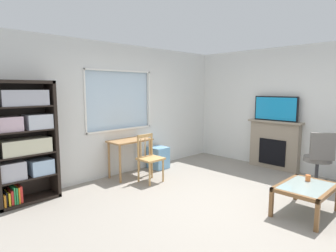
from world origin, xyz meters
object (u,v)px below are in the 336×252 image
object	(u,v)px
desk_under_window	(130,146)
office_chair	(319,156)
tv	(276,109)
bookshelf	(24,140)
fireplace	(274,145)
plastic_drawer_unit	(158,157)
wooden_chair	(149,158)
coffee_table	(306,190)
sippy_cup	(308,178)

from	to	relation	value
desk_under_window	office_chair	size ratio (longest dim) A/B	0.85
tv	office_chair	distance (m)	1.43
bookshelf	office_chair	size ratio (longest dim) A/B	1.89
tv	office_chair	size ratio (longest dim) A/B	0.95
fireplace	office_chair	distance (m)	1.21
plastic_drawer_unit	fireplace	bearing A→B (deg)	-44.98
office_chair	bookshelf	bearing A→B (deg)	143.67
fireplace	office_chair	world-z (taller)	fireplace
bookshelf	wooden_chair	xyz separation A→B (m)	(1.99, -0.62, -0.51)
desk_under_window	fireplace	distance (m)	3.17
coffee_table	office_chair	bearing A→B (deg)	11.08
bookshelf	desk_under_window	distance (m)	1.96
sippy_cup	office_chair	bearing A→B (deg)	10.40
office_chair	coffee_table	world-z (taller)	office_chair
fireplace	tv	bearing A→B (deg)	180.00
bookshelf	tv	world-z (taller)	bookshelf
office_chair	coffee_table	bearing A→B (deg)	-168.92
fireplace	coffee_table	distance (m)	2.33
bookshelf	coffee_table	distance (m)	4.23
coffee_table	sippy_cup	distance (m)	0.26
office_chair	tv	bearing A→B (deg)	64.95
plastic_drawer_unit	coffee_table	world-z (taller)	plastic_drawer_unit
plastic_drawer_unit	office_chair	distance (m)	3.19
desk_under_window	fireplace	bearing A→B (deg)	-33.90
sippy_cup	desk_under_window	bearing A→B (deg)	107.43
wooden_chair	plastic_drawer_unit	xyz separation A→B (m)	(0.74, 0.56, -0.23)
desk_under_window	coffee_table	size ratio (longest dim) A/B	0.93
desk_under_window	sippy_cup	size ratio (longest dim) A/B	9.45
wooden_chair	tv	world-z (taller)	tv
tv	coffee_table	distance (m)	2.51
office_chair	plastic_drawer_unit	bearing A→B (deg)	114.01
plastic_drawer_unit	sippy_cup	world-z (taller)	sippy_cup
tv	coffee_table	world-z (taller)	tv
coffee_table	sippy_cup	bearing A→B (deg)	14.46
wooden_chair	office_chair	xyz separation A→B (m)	(2.03, -2.34, 0.09)
sippy_cup	wooden_chair	bearing A→B (deg)	109.25
tv	sippy_cup	size ratio (longest dim) A/B	10.54
wooden_chair	tv	xyz separation A→B (m)	(2.54, -1.25, 0.87)
bookshelf	wooden_chair	size ratio (longest dim) A/B	2.10
tv	sippy_cup	bearing A→B (deg)	-141.85
tv	office_chair	bearing A→B (deg)	-115.05
bookshelf	desk_under_window	size ratio (longest dim) A/B	2.22
plastic_drawer_unit	sippy_cup	bearing A→B (deg)	-87.22
bookshelf	coffee_table	bearing A→B (deg)	-50.54
bookshelf	tv	size ratio (longest dim) A/B	1.99
wooden_chair	desk_under_window	bearing A→B (deg)	97.96
wooden_chair	office_chair	distance (m)	3.10
wooden_chair	office_chair	bearing A→B (deg)	-49.02
fireplace	tv	world-z (taller)	tv
wooden_chair	bookshelf	bearing A→B (deg)	162.69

